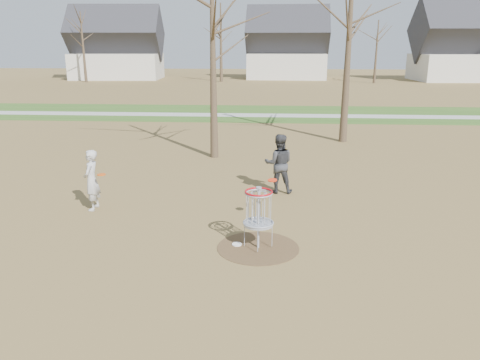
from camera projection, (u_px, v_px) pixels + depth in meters
name	position (u px, v px, depth m)	size (l,w,h in m)	color
ground	(258.00, 248.00, 10.21)	(160.00, 160.00, 0.00)	brown
green_band	(268.00, 113.00, 30.33)	(160.00, 8.00, 0.01)	#2D5119
footpath	(268.00, 115.00, 29.37)	(160.00, 1.50, 0.01)	#9E9E99
dirt_circle	(258.00, 248.00, 10.21)	(1.80, 1.80, 0.01)	#47331E
player_standing	(92.00, 180.00, 12.39)	(0.59, 0.39, 1.63)	#B9B9B9
player_throwing	(279.00, 164.00, 13.83)	(0.86, 0.67, 1.77)	#343539
disc_grounded	(237.00, 244.00, 10.34)	(0.22, 0.22, 0.02)	white
discs_in_play	(188.00, 177.00, 11.62)	(4.65, 0.84, 0.15)	#F82F0D
disc_golf_basket	(259.00, 208.00, 9.96)	(0.64, 0.64, 1.35)	#9EA3AD
bare_trees	(291.00, 33.00, 42.90)	(52.62, 44.98, 9.00)	#382B1E
houses_row	(306.00, 51.00, 59.31)	(56.51, 10.01, 7.26)	silver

